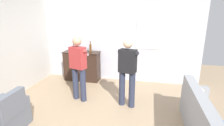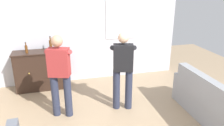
# 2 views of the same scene
# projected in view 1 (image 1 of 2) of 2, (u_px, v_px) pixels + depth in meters

# --- Properties ---
(ground) EXTENTS (10.40, 10.40, 0.00)m
(ground) POSITION_uv_depth(u_px,v_px,m) (97.00, 123.00, 3.70)
(ground) COLOR #9E8466
(wall_back_with_window) EXTENTS (5.20, 0.15, 2.80)m
(wall_back_with_window) POSITION_uv_depth(u_px,v_px,m) (120.00, 39.00, 5.81)
(wall_back_with_window) COLOR silver
(wall_back_with_window) RESTS_ON ground
(couch) EXTENTS (0.57, 2.26, 0.93)m
(couch) POSITION_uv_depth(u_px,v_px,m) (204.00, 124.00, 3.06)
(couch) COLOR gray
(couch) RESTS_ON ground
(armchair) EXTENTS (0.69, 0.91, 0.85)m
(armchair) POSITION_uv_depth(u_px,v_px,m) (4.00, 119.00, 3.32)
(armchair) COLOR slate
(armchair) RESTS_ON ground
(sideboard_cabinet) EXTENTS (1.22, 0.49, 1.00)m
(sideboard_cabinet) POSITION_uv_depth(u_px,v_px,m) (82.00, 66.00, 5.98)
(sideboard_cabinet) COLOR black
(sideboard_cabinet) RESTS_ON ground
(bottle_wine_green) EXTENTS (0.07, 0.07, 0.36)m
(bottle_wine_green) POSITION_uv_depth(u_px,v_px,m) (90.00, 48.00, 5.74)
(bottle_wine_green) COLOR #593314
(bottle_wine_green) RESTS_ON sideboard_cabinet
(bottle_liquor_amber) EXTENTS (0.06, 0.06, 0.27)m
(bottle_liquor_amber) POSITION_uv_depth(u_px,v_px,m) (74.00, 49.00, 5.81)
(bottle_liquor_amber) COLOR #593314
(bottle_liquor_amber) RESTS_ON sideboard_cabinet
(person_standing_left) EXTENTS (0.53, 0.52, 1.68)m
(person_standing_left) POSITION_uv_depth(u_px,v_px,m) (79.00, 66.00, 4.46)
(person_standing_left) COLOR #282D42
(person_standing_left) RESTS_ON ground
(person_standing_right) EXTENTS (0.54, 0.52, 1.68)m
(person_standing_right) POSITION_uv_depth(u_px,v_px,m) (128.00, 70.00, 4.15)
(person_standing_right) COLOR #282D42
(person_standing_right) RESTS_ON ground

